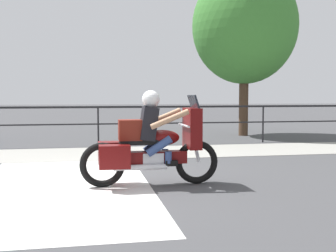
% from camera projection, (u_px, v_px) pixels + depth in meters
% --- Properties ---
extents(ground_plane, '(120.00, 120.00, 0.00)m').
position_uv_depth(ground_plane, '(105.00, 180.00, 7.32)').
color(ground_plane, '#424244').
extents(sidewalk_band, '(44.00, 2.40, 0.01)m').
position_uv_depth(sidewalk_band, '(100.00, 153.00, 10.66)').
color(sidewalk_band, '#99968E').
rests_on(sidewalk_band, ground).
extents(crosswalk_band, '(2.83, 6.00, 0.01)m').
position_uv_depth(crosswalk_band, '(63.00, 184.00, 7.00)').
color(crosswalk_band, silver).
rests_on(crosswalk_band, ground).
extents(fence_railing, '(36.00, 0.05, 1.16)m').
position_uv_depth(fence_railing, '(98.00, 115.00, 12.20)').
color(fence_railing, black).
rests_on(fence_railing, ground).
extents(motorcycle, '(2.28, 0.76, 1.56)m').
position_uv_depth(motorcycle, '(151.00, 143.00, 6.85)').
color(motorcycle, black).
rests_on(motorcycle, ground).
extents(tree_behind_sign, '(3.78, 3.78, 6.04)m').
position_uv_depth(tree_behind_sign, '(245.00, 26.00, 15.15)').
color(tree_behind_sign, '#473323').
rests_on(tree_behind_sign, ground).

